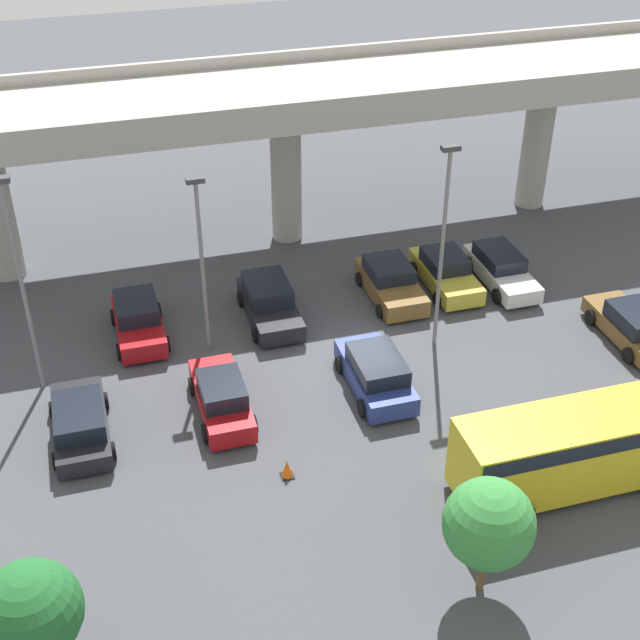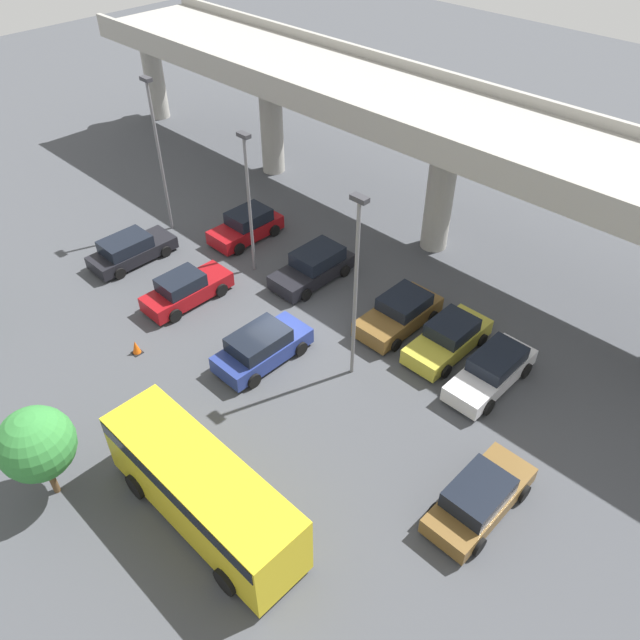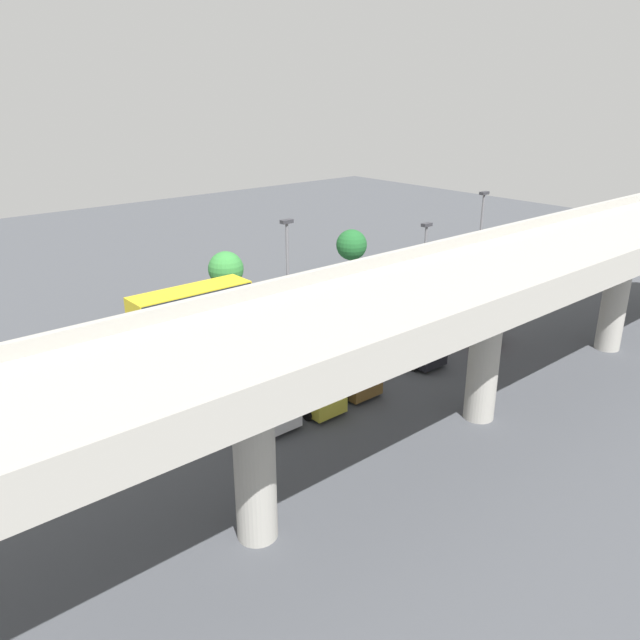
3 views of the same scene
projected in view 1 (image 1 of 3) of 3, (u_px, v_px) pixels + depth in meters
The scene contains 18 objects.
ground_plane at pixel (361, 368), 35.66m from camera, with size 115.34×115.34×0.00m, color #424449.
highway_overpass at pixel (285, 109), 41.32m from camera, with size 55.32×7.37×8.28m.
parked_car_0 at pixel (80, 422), 31.77m from camera, with size 2.14×4.70×1.52m.
parked_car_1 at pixel (138, 320), 37.15m from camera, with size 2.13×4.30×1.67m.
parked_car_2 at pixel (222, 397), 32.90m from camera, with size 1.97×4.62×1.64m.
parked_car_3 at pixel (269, 302), 38.33m from camera, with size 2.21×4.69×1.67m.
parked_car_4 at pixel (376, 373), 34.11m from camera, with size 2.18×4.57×1.64m.
parked_car_5 at pixel (390, 282), 39.81m from camera, with size 2.23×4.55×1.58m.
parked_car_6 at pixel (446, 272), 40.57m from camera, with size 2.13×4.61×1.60m.
parked_car_7 at pixel (501, 269), 40.84m from camera, with size 2.01×4.82×1.53m.
parked_car_8 at pixel (632, 325), 36.93m from camera, with size 2.09×4.70×1.56m.
shuttle_bus at pixel (578, 444), 29.27m from camera, with size 8.27×2.69×2.90m.
lamp_post_near_aisle at pixel (443, 235), 34.36m from camera, with size 0.70×0.35×8.76m.
lamp_post_mid_lot at pixel (19, 273), 31.87m from camera, with size 0.70×0.35×8.84m.
lamp_post_by_overpass at pixel (201, 253), 34.29m from camera, with size 0.70×0.35×7.69m.
tree_front_left at pixel (31, 611), 22.58m from camera, with size 2.67×2.67×4.01m.
tree_front_centre at pixel (489, 524), 25.04m from camera, with size 2.66×2.66×4.03m.
traffic_cone at pixel (287, 469), 30.32m from camera, with size 0.44×0.44×0.70m.
Camera 1 is at (-9.60, -27.05, 21.30)m, focal length 50.00 mm.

